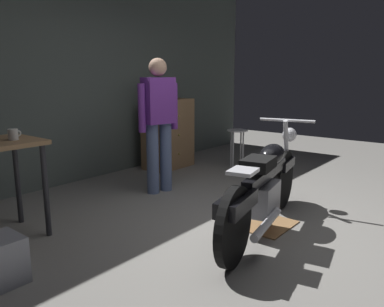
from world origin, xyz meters
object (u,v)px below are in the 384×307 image
(shop_stool, at_px, (237,139))
(wooden_dresser, at_px, (168,134))
(motorcycle, at_px, (265,185))
(mug_white_ceramic, at_px, (13,134))
(person_standing, at_px, (159,120))

(shop_stool, height_order, wooden_dresser, wooden_dresser)
(motorcycle, xyz_separation_m, shop_stool, (1.87, 1.48, 0.05))
(shop_stool, bearing_deg, mug_white_ceramic, 176.50)
(motorcycle, distance_m, wooden_dresser, 2.79)
(motorcycle, xyz_separation_m, mug_white_ceramic, (-1.52, 1.69, 0.50))
(shop_stool, height_order, mug_white_ceramic, mug_white_ceramic)
(wooden_dresser, height_order, mug_white_ceramic, wooden_dresser)
(shop_stool, bearing_deg, person_standing, 174.39)
(shop_stool, xyz_separation_m, wooden_dresser, (-0.53, 0.97, 0.05))
(mug_white_ceramic, bearing_deg, person_standing, -1.63)
(person_standing, bearing_deg, mug_white_ceramic, 10.18)
(person_standing, relative_size, wooden_dresser, 1.52)
(motorcycle, bearing_deg, mug_white_ceramic, 120.41)
(motorcycle, relative_size, wooden_dresser, 1.96)
(shop_stool, bearing_deg, wooden_dresser, 118.87)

